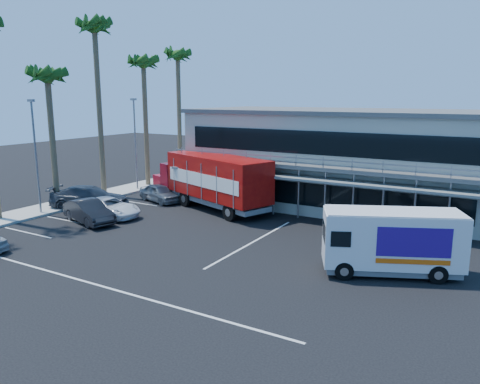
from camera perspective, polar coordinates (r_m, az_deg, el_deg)
The scene contains 15 objects.
ground at distance 25.88m, azimuth -5.57°, elevation -7.18°, with size 120.00×120.00×0.00m, color black.
building at distance 36.84m, azimuth 12.01°, elevation 4.14°, with size 22.40×12.00×7.30m.
curb_strip at distance 40.00m, azimuth -18.07°, elevation -0.80°, with size 3.00×32.00×0.16m, color #A5A399.
palm_c at distance 37.16m, azimuth -22.39°, elevation 12.19°, with size 2.80×2.80×10.75m.
palm_d at distance 40.87m, azimuth -17.26°, elevation 17.47°, with size 2.80×2.80×14.75m.
palm_e at distance 43.91m, azimuth -11.68°, elevation 14.39°, with size 2.80×2.80×12.25m.
palm_f at distance 48.45m, azimuth -7.59°, elevation 15.32°, with size 2.80×2.80×13.25m.
light_pole_near at distance 35.60m, azimuth -23.66°, elevation 4.53°, with size 0.50×0.25×8.09m.
light_pole_far at distance 42.22m, azimuth -12.64°, elevation 6.21°, with size 0.50×0.25×8.09m.
red_truck at distance 34.96m, azimuth -3.56°, elevation 1.58°, with size 12.13×6.66×4.01m.
white_van at distance 23.21m, azimuth 18.01°, elevation -5.71°, with size 6.66×4.58×3.09m.
parked_car_b at distance 32.73m, azimuth -17.96°, elevation -2.28°, with size 1.61×4.61×1.52m, color black.
parked_car_c at distance 33.90m, azimuth -15.76°, elevation -1.82°, with size 2.24×4.86×1.35m, color white.
parked_car_d at distance 36.72m, azimuth -17.86°, elevation -0.65°, with size 2.38×5.85×1.70m, color #292F37.
parked_car_e at distance 37.81m, azimuth -9.76°, elevation -0.13°, with size 1.65×4.09×1.39m, color gray.
Camera 1 is at (14.46, -19.76, 8.37)m, focal length 35.00 mm.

